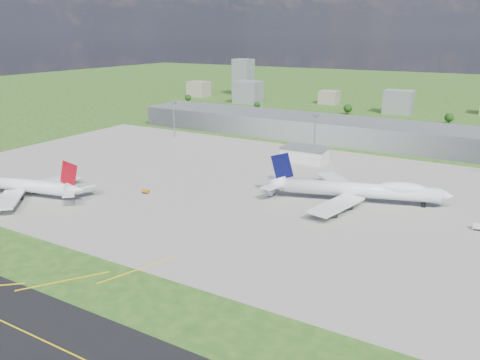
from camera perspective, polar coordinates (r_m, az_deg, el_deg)
The scene contains 21 objects.
ground at distance 335.33m, azimuth 9.55°, elevation 4.46°, with size 1400.00×1400.00×0.00m, color #254E18.
apron at distance 234.14m, azimuth 2.29°, elevation -0.97°, with size 360.00×190.00×0.08m, color gray.
terminal at distance 347.61m, azimuth 10.49°, elevation 6.13°, with size 300.00×42.00×15.00m, color gray.
ops_building at distance 285.50m, azimuth 7.91°, elevation 3.09°, with size 26.00×16.00×8.00m, color silver.
mast_west at distance 349.81m, azimuth -8.08°, elevation 8.02°, with size 3.50×2.00×25.90m.
mast_center at distance 296.17m, azimuth 9.13°, elevation 6.27°, with size 3.50×2.00×25.90m.
airliner_red_twin at distance 244.29m, azimuth -25.15°, elevation -0.61°, with size 70.53×54.15×19.52m.
airliner_blue_quad at distance 218.98m, azimuth 14.44°, elevation -1.20°, with size 81.25×62.37×21.70m.
fire_truck at distance 260.97m, azimuth -26.82°, elevation -0.58°, with size 7.53×3.27×3.30m.
tug_yellow at distance 230.55m, azimuth -11.44°, elevation -1.40°, with size 3.60×2.47×1.67m.
van_white_near at distance 223.20m, azimuth 3.85°, elevation -1.61°, with size 3.00×5.08×2.44m.
van_white_far at distance 206.94m, azimuth 27.14°, elevation -5.14°, with size 5.18×3.04×2.52m.
bldg_far_w at distance 585.16m, azimuth -5.05°, elevation 11.00°, with size 24.00×20.00×18.00m, color gray.
bldg_w at distance 525.88m, azimuth 0.98°, elevation 10.67°, with size 28.00×22.00×24.00m, color slate.
bldg_cw at distance 530.44m, azimuth 10.82°, elevation 9.89°, with size 20.00×18.00×14.00m, color gray.
bldg_c at distance 480.34m, azimuth 18.75°, elevation 9.00°, with size 26.00×20.00×22.00m, color slate.
bldg_tall_w at distance 596.38m, azimuth 0.40°, elevation 12.44°, with size 22.00×20.00×44.00m, color slate.
tree_far_w at distance 533.68m, azimuth -6.35°, elevation 9.93°, with size 7.20×7.20×8.80m.
tree_w at distance 482.15m, azimuth 2.09°, elevation 9.19°, with size 6.75×6.75×8.25m.
tree_c at distance 461.81m, azimuth 13.02°, elevation 8.52°, with size 8.10×8.10×9.90m.
tree_e at distance 439.57m, azimuth 24.14°, elevation 6.97°, with size 7.65×7.65×9.35m.
Camera 1 is at (112.48, -157.13, 73.94)m, focal length 35.00 mm.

